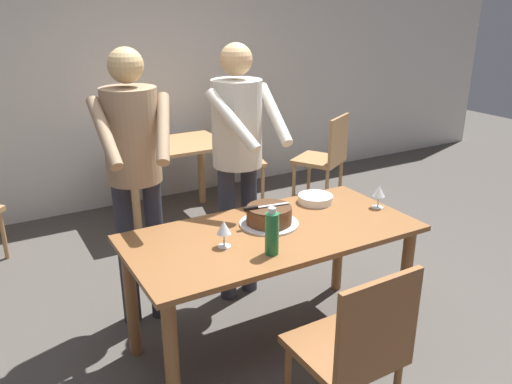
% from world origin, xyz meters
% --- Properties ---
extents(ground_plane, '(14.00, 14.00, 0.00)m').
position_xyz_m(ground_plane, '(0.00, 0.00, 0.00)').
color(ground_plane, '#4C4742').
extents(back_wall, '(10.00, 0.12, 2.70)m').
position_xyz_m(back_wall, '(0.00, 2.78, 1.35)').
color(back_wall, silver).
rests_on(back_wall, ground_plane).
extents(main_dining_table, '(1.63, 0.79, 0.75)m').
position_xyz_m(main_dining_table, '(0.00, 0.00, 0.63)').
color(main_dining_table, brown).
rests_on(main_dining_table, ground_plane).
extents(cake_on_platter, '(0.34, 0.34, 0.11)m').
position_xyz_m(cake_on_platter, '(0.03, 0.08, 0.80)').
color(cake_on_platter, silver).
rests_on(cake_on_platter, main_dining_table).
extents(cake_knife, '(0.27, 0.06, 0.02)m').
position_xyz_m(cake_knife, '(-0.05, 0.09, 0.87)').
color(cake_knife, silver).
rests_on(cake_knife, cake_on_platter).
extents(plate_stack, '(0.22, 0.22, 0.05)m').
position_xyz_m(plate_stack, '(0.46, 0.23, 0.78)').
color(plate_stack, white).
rests_on(plate_stack, main_dining_table).
extents(wine_glass_near, '(0.08, 0.08, 0.14)m').
position_xyz_m(wine_glass_near, '(0.75, -0.03, 0.85)').
color(wine_glass_near, silver).
rests_on(wine_glass_near, main_dining_table).
extents(wine_glass_far, '(0.08, 0.08, 0.14)m').
position_xyz_m(wine_glass_far, '(-0.32, -0.04, 0.85)').
color(wine_glass_far, silver).
rests_on(wine_glass_far, main_dining_table).
extents(water_bottle, '(0.07, 0.07, 0.25)m').
position_xyz_m(water_bottle, '(-0.15, -0.23, 0.86)').
color(water_bottle, '#1E6B38').
rests_on(water_bottle, main_dining_table).
extents(person_cutting_cake, '(0.46, 0.57, 1.72)m').
position_xyz_m(person_cutting_cake, '(0.10, 0.60, 1.08)').
color(person_cutting_cake, '#2D2D38').
rests_on(person_cutting_cake, ground_plane).
extents(person_standing_beside, '(0.46, 0.57, 1.72)m').
position_xyz_m(person_standing_beside, '(-0.57, 0.63, 1.08)').
color(person_standing_beside, '#2D2D38').
rests_on(person_standing_beside, ground_plane).
extents(chair_near_side, '(0.45, 0.45, 0.90)m').
position_xyz_m(chair_near_side, '(-0.03, -0.77, 0.49)').
color(chair_near_side, brown).
rests_on(chair_near_side, ground_plane).
extents(background_table, '(1.00, 0.70, 0.74)m').
position_xyz_m(background_table, '(0.18, 2.08, 0.58)').
color(background_table, tan).
rests_on(background_table, ground_plane).
extents(background_chair_0, '(0.53, 0.53, 0.90)m').
position_xyz_m(background_chair_0, '(0.98, 2.27, 0.49)').
color(background_chair_0, tan).
rests_on(background_chair_0, ground_plane).
extents(background_chair_2, '(0.60, 0.60, 0.90)m').
position_xyz_m(background_chair_2, '(1.71, 1.77, 0.49)').
color(background_chair_2, tan).
rests_on(background_chair_2, ground_plane).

